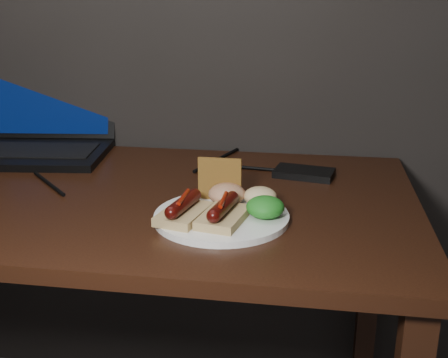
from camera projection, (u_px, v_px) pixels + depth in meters
name	position (u px, v px, depth m)	size (l,w,h in m)	color
desk	(86.00, 228.00, 1.23)	(1.40, 0.70, 0.75)	black
laptop	(42.00, 131.00, 1.47)	(0.39, 0.38, 0.25)	black
hard_drive	(304.00, 173.00, 1.28)	(0.13, 0.08, 0.02)	black
desk_cables	(100.00, 168.00, 1.33)	(0.99, 0.41, 0.01)	black
plate	(221.00, 217.00, 1.04)	(0.25, 0.25, 0.01)	white
bread_sausage_left	(184.00, 209.00, 1.01)	(0.09, 0.13, 0.04)	#D0BA7A
bread_sausage_center	(223.00, 212.00, 1.00)	(0.09, 0.13, 0.04)	#D0BA7A
crispbread	(220.00, 179.00, 1.10)	(0.09, 0.01, 0.09)	#A2742C
salad_greens	(265.00, 207.00, 1.02)	(0.07, 0.07, 0.04)	#1A5F13
salsa_mound	(227.00, 194.00, 1.08)	(0.07, 0.07, 0.04)	maroon
coleslaw_mound	(260.00, 196.00, 1.07)	(0.06, 0.06, 0.04)	beige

